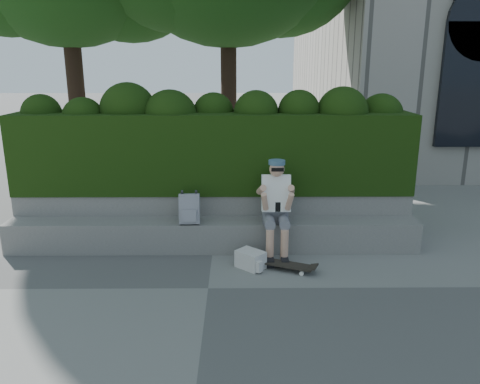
{
  "coord_description": "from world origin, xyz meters",
  "views": [
    {
      "loc": [
        0.34,
        -5.21,
        2.65
      ],
      "look_at": [
        0.4,
        1.0,
        0.95
      ],
      "focal_mm": 35.0,
      "sensor_mm": 36.0,
      "label": 1
    }
  ],
  "objects_px": {
    "person": "(276,204)",
    "backpack_plaid": "(189,209)",
    "skateboard": "(283,264)",
    "backpack_ground": "(251,259)"
  },
  "relations": [
    {
      "from": "person",
      "to": "backpack_plaid",
      "type": "xyz_separation_m",
      "value": [
        -1.23,
        0.08,
        -0.09
      ]
    },
    {
      "from": "skateboard",
      "to": "backpack_ground",
      "type": "xyz_separation_m",
      "value": [
        -0.43,
        0.06,
        0.05
      ]
    },
    {
      "from": "skateboard",
      "to": "person",
      "type": "bearing_deg",
      "value": 120.01
    },
    {
      "from": "skateboard",
      "to": "backpack_ground",
      "type": "distance_m",
      "value": 0.43
    },
    {
      "from": "backpack_plaid",
      "to": "skateboard",
      "type": "bearing_deg",
      "value": -27.14
    },
    {
      "from": "backpack_ground",
      "to": "skateboard",
      "type": "bearing_deg",
      "value": 34.36
    },
    {
      "from": "backpack_plaid",
      "to": "backpack_ground",
      "type": "relative_size",
      "value": 1.18
    },
    {
      "from": "skateboard",
      "to": "backpack_plaid",
      "type": "height_order",
      "value": "backpack_plaid"
    },
    {
      "from": "skateboard",
      "to": "backpack_ground",
      "type": "height_order",
      "value": "backpack_ground"
    },
    {
      "from": "backpack_plaid",
      "to": "backpack_ground",
      "type": "bearing_deg",
      "value": -34.35
    }
  ]
}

